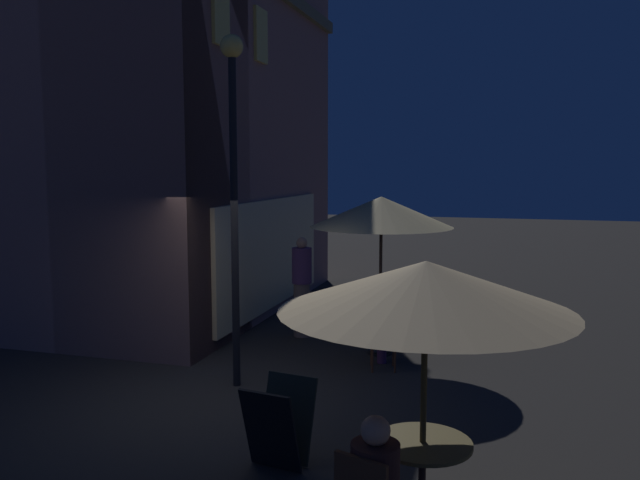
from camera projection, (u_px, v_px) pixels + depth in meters
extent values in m
plane|color=#292825|center=(214.00, 400.00, 8.13)|extent=(60.00, 60.00, 0.00)
cube|color=#9E7068|center=(221.00, 133.00, 12.95)|extent=(7.48, 2.37, 7.21)
cube|color=#9E7068|center=(26.00, 128.00, 11.23)|extent=(2.37, 7.44, 7.21)
cube|color=#EED965|center=(221.00, 15.00, 9.99)|extent=(0.55, 0.06, 0.95)
cube|color=#EED965|center=(261.00, 35.00, 11.60)|extent=(0.55, 0.06, 0.95)
cube|color=beige|center=(273.00, 253.00, 12.52)|extent=(5.24, 0.08, 2.10)
cylinder|color=black|center=(234.00, 224.00, 8.43)|extent=(0.10, 0.10, 4.37)
sphere|color=#FDD862|center=(232.00, 46.00, 8.16)|extent=(0.30, 0.30, 0.30)
cube|color=black|center=(288.00, 418.00, 6.46)|extent=(0.35, 0.58, 0.83)
cube|color=black|center=(270.00, 431.00, 6.14)|extent=(0.35, 0.58, 0.83)
cylinder|color=black|center=(380.00, 352.00, 10.15)|extent=(0.40, 0.40, 0.03)
cylinder|color=black|center=(380.00, 331.00, 10.11)|extent=(0.06, 0.06, 0.71)
cylinder|color=olive|center=(380.00, 308.00, 10.07)|extent=(0.78, 0.78, 0.03)
cylinder|color=brown|center=(423.00, 443.00, 5.13)|extent=(0.79, 0.79, 0.03)
cylinder|color=black|center=(380.00, 351.00, 10.15)|extent=(0.36, 0.36, 0.06)
cylinder|color=#453226|center=(381.00, 278.00, 10.01)|extent=(0.05, 0.05, 2.43)
cone|color=tan|center=(381.00, 212.00, 9.89)|extent=(2.21, 2.21, 0.47)
cylinder|color=#4A3E20|center=(424.00, 403.00, 5.09)|extent=(0.05, 0.05, 2.17)
cone|color=tan|center=(426.00, 286.00, 4.98)|extent=(2.31, 2.31, 0.40)
cylinder|color=brown|center=(371.00, 350.00, 9.50)|extent=(0.03, 0.03, 0.47)
cylinder|color=brown|center=(393.00, 350.00, 9.49)|extent=(0.03, 0.03, 0.47)
cylinder|color=brown|center=(373.00, 357.00, 9.18)|extent=(0.03, 0.03, 0.47)
cylinder|color=brown|center=(395.00, 357.00, 9.17)|extent=(0.03, 0.03, 0.47)
cube|color=brown|center=(383.00, 336.00, 9.31)|extent=(0.49, 0.49, 0.04)
cube|color=brown|center=(384.00, 324.00, 9.10)|extent=(0.14, 0.40, 0.42)
cube|color=#5C315C|center=(383.00, 334.00, 9.45)|extent=(0.43, 0.40, 0.14)
cylinder|color=#5C315C|center=(382.00, 347.00, 9.63)|extent=(0.14, 0.14, 0.49)
cylinder|color=#451819|center=(384.00, 317.00, 9.28)|extent=(0.32, 0.32, 0.57)
sphere|color=tan|center=(384.00, 291.00, 9.23)|extent=(0.22, 0.22, 0.22)
cylinder|color=#42231E|center=(375.00, 479.00, 4.55)|extent=(0.35, 0.35, 0.52)
sphere|color=tan|center=(376.00, 430.00, 4.50)|extent=(0.21, 0.21, 0.21)
cylinder|color=#74625C|center=(302.00, 310.00, 11.13)|extent=(0.29, 0.29, 0.94)
cylinder|color=#5D3B6E|center=(302.00, 265.00, 11.04)|extent=(0.34, 0.34, 0.61)
sphere|color=tan|center=(302.00, 243.00, 10.99)|extent=(0.19, 0.19, 0.19)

